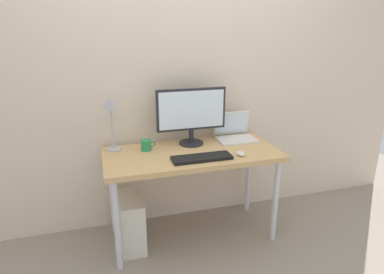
{
  "coord_description": "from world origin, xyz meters",
  "views": [
    {
      "loc": [
        -0.68,
        -2.33,
        1.67
      ],
      "look_at": [
        0.0,
        0.0,
        0.86
      ],
      "focal_mm": 31.55,
      "sensor_mm": 36.0,
      "label": 1
    }
  ],
  "objects": [
    {
      "name": "mouse",
      "position": [
        0.33,
        -0.18,
        0.76
      ],
      "size": [
        0.06,
        0.09,
        0.03
      ],
      "primitive_type": "ellipsoid",
      "color": "silver",
      "rests_on": "desk"
    },
    {
      "name": "keyboard",
      "position": [
        0.03,
        -0.17,
        0.75
      ],
      "size": [
        0.44,
        0.14,
        0.02
      ],
      "primitive_type": "cube",
      "color": "black",
      "rests_on": "desk"
    },
    {
      "name": "monitor",
      "position": [
        0.05,
        0.18,
        1.01
      ],
      "size": [
        0.57,
        0.2,
        0.46
      ],
      "color": "#232328",
      "rests_on": "desk"
    },
    {
      "name": "computer_tower",
      "position": [
        -0.49,
        -0.01,
        0.21
      ],
      "size": [
        0.18,
        0.36,
        0.42
      ],
      "primitive_type": "cube",
      "color": "silver",
      "rests_on": "ground_plane"
    },
    {
      "name": "desk",
      "position": [
        0.0,
        0.0,
        0.67
      ],
      "size": [
        1.35,
        0.62,
        0.74
      ],
      "color": "tan",
      "rests_on": "ground_plane"
    },
    {
      "name": "laptop",
      "position": [
        0.43,
        0.19,
        0.8
      ],
      "size": [
        0.32,
        0.26,
        0.23
      ],
      "color": "silver",
      "rests_on": "desk"
    },
    {
      "name": "ground_plane",
      "position": [
        0.0,
        0.0,
        0.0
      ],
      "size": [
        6.0,
        6.0,
        0.0
      ],
      "primitive_type": "plane",
      "color": "gray"
    },
    {
      "name": "desk_lamp",
      "position": [
        -0.57,
        0.18,
        1.06
      ],
      "size": [
        0.11,
        0.16,
        0.45
      ],
      "color": "#B2B2B7",
      "rests_on": "desk"
    },
    {
      "name": "coffee_mug",
      "position": [
        -0.33,
        0.13,
        0.78
      ],
      "size": [
        0.12,
        0.08,
        0.08
      ],
      "color": "#268C4C",
      "rests_on": "desk"
    },
    {
      "name": "back_wall",
      "position": [
        0.0,
        0.37,
        1.3
      ],
      "size": [
        4.4,
        0.04,
        2.6
      ],
      "primitive_type": "cube",
      "color": "beige",
      "rests_on": "ground_plane"
    }
  ]
}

